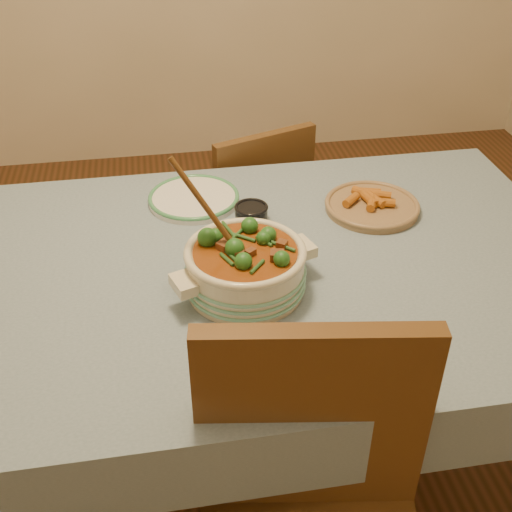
{
  "coord_description": "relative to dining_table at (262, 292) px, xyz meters",
  "views": [
    {
      "loc": [
        -0.24,
        -1.3,
        1.7
      ],
      "look_at": [
        -0.03,
        -0.1,
        0.85
      ],
      "focal_mm": 45.0,
      "sensor_mm": 36.0,
      "label": 1
    }
  ],
  "objects": [
    {
      "name": "dining_table",
      "position": [
        0.0,
        0.0,
        0.0
      ],
      "size": [
        1.68,
        1.08,
        0.76
      ],
      "color": "brown",
      "rests_on": "floor"
    },
    {
      "name": "white_plate",
      "position": [
        -0.14,
        0.34,
        0.1
      ],
      "size": [
        0.3,
        0.3,
        0.02
      ],
      "rotation": [
        0.0,
        0.0,
        0.14
      ],
      "color": "white",
      "rests_on": "dining_table"
    },
    {
      "name": "stew_casserole",
      "position": [
        -0.06,
        -0.1,
        0.16
      ],
      "size": [
        0.36,
        0.35,
        0.34
      ],
      "rotation": [
        0.0,
        0.0,
        0.33
      ],
      "color": "beige",
      "rests_on": "dining_table"
    },
    {
      "name": "condiment_bowl",
      "position": [
        0.01,
        0.2,
        0.12
      ],
      "size": [
        0.11,
        0.11,
        0.05
      ],
      "rotation": [
        0.0,
        0.0,
        -0.27
      ],
      "color": "black",
      "rests_on": "dining_table"
    },
    {
      "name": "floor",
      "position": [
        0.0,
        0.0,
        -0.66
      ],
      "size": [
        4.5,
        4.5,
        0.0
      ],
      "primitive_type": "plane",
      "color": "#422A13",
      "rests_on": "ground"
    },
    {
      "name": "fried_plate",
      "position": [
        0.36,
        0.21,
        0.11
      ],
      "size": [
        0.33,
        0.33,
        0.05
      ],
      "rotation": [
        0.0,
        0.0,
        0.3
      ],
      "color": "#9C7F56",
      "rests_on": "dining_table"
    },
    {
      "name": "chair_far",
      "position": [
        0.09,
        0.74,
        -0.2
      ],
      "size": [
        0.49,
        0.49,
        0.82
      ],
      "rotation": [
        0.0,
        0.0,
        3.48
      ],
      "color": "brown",
      "rests_on": "floor"
    }
  ]
}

